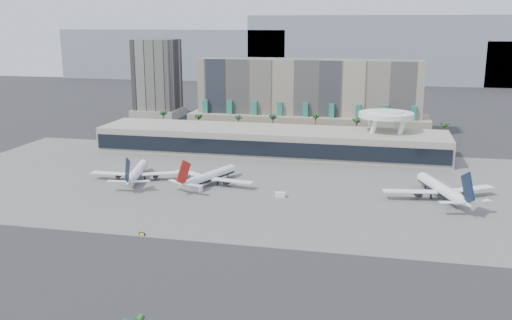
% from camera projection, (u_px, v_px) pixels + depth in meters
% --- Properties ---
extents(ground, '(900.00, 900.00, 0.00)m').
position_uv_depth(ground, '(202.00, 229.00, 177.61)').
color(ground, '#232326').
rests_on(ground, ground).
extents(apron_pad, '(260.00, 130.00, 0.06)m').
position_uv_depth(apron_pad, '(244.00, 182.00, 229.78)').
color(apron_pad, '#5B5B59').
rests_on(apron_pad, ground).
extents(mountain_ridge, '(680.00, 60.00, 70.00)m').
position_uv_depth(mountain_ridge, '(361.00, 54.00, 610.54)').
color(mountain_ridge, gray).
rests_on(mountain_ridge, ground).
extents(hotel, '(140.00, 30.00, 42.00)m').
position_uv_depth(hotel, '(308.00, 102.00, 336.99)').
color(hotel, '#9E917A').
rests_on(hotel, ground).
extents(office_tower, '(30.00, 30.00, 52.00)m').
position_uv_depth(office_tower, '(158.00, 83.00, 382.03)').
color(office_tower, black).
rests_on(office_tower, ground).
extents(terminal, '(170.00, 32.50, 14.50)m').
position_uv_depth(terminal, '(270.00, 140.00, 280.27)').
color(terminal, '#ADA698').
rests_on(terminal, ground).
extents(saucer_structure, '(26.00, 26.00, 21.89)m').
position_uv_depth(saucer_structure, '(386.00, 118.00, 271.68)').
color(saucer_structure, white).
rests_on(saucer_structure, ground).
extents(palm_row, '(157.80, 2.80, 13.10)m').
position_uv_depth(palm_row, '(295.00, 121.00, 311.21)').
color(palm_row, brown).
rests_on(palm_row, ground).
extents(airliner_left, '(37.49, 38.96, 13.64)m').
position_uv_depth(airliner_left, '(137.00, 172.00, 231.76)').
color(airliner_left, white).
rests_on(airliner_left, ground).
extents(airliner_centre, '(35.55, 36.69, 13.31)m').
position_uv_depth(airliner_centre, '(211.00, 176.00, 226.54)').
color(airliner_centre, white).
rests_on(airliner_centre, ground).
extents(airliner_right, '(40.74, 42.07, 15.22)m').
position_uv_depth(airliner_right, '(441.00, 189.00, 207.20)').
color(airliner_right, white).
rests_on(airliner_right, ground).
extents(service_vehicle_a, '(4.73, 3.04, 2.13)m').
position_uv_depth(service_vehicle_a, '(197.00, 189.00, 217.28)').
color(service_vehicle_a, silver).
rests_on(service_vehicle_a, ground).
extents(service_vehicle_b, '(3.87, 2.49, 1.88)m').
position_uv_depth(service_vehicle_b, '(280.00, 195.00, 210.16)').
color(service_vehicle_b, silver).
rests_on(service_vehicle_b, ground).
extents(taxiway_sign, '(2.19, 0.88, 1.00)m').
position_uv_depth(taxiway_sign, '(142.00, 234.00, 172.43)').
color(taxiway_sign, black).
rests_on(taxiway_sign, ground).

